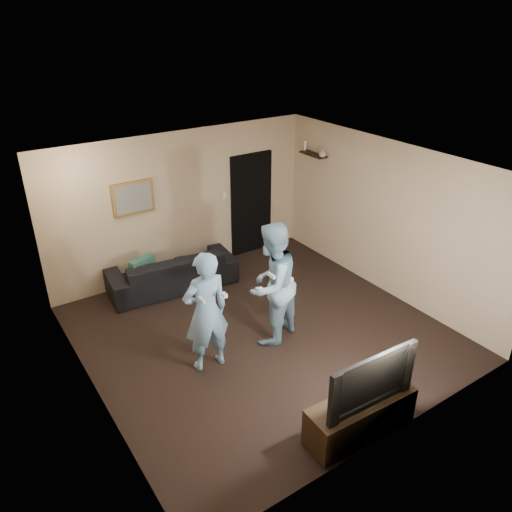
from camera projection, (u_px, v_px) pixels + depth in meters
ground at (261, 332)px, 7.61m from camera, size 5.00×5.00×0.00m
ceiling at (262, 167)px, 6.44m from camera, size 5.00×5.00×0.04m
wall_back at (182, 204)px, 8.88m from camera, size 5.00×0.04×2.60m
wall_front at (398, 346)px, 5.18m from camera, size 5.00×0.04×2.60m
wall_left at (84, 310)px, 5.78m from camera, size 0.04×5.00×2.60m
wall_right at (386, 218)px, 8.27m from camera, size 0.04×5.00×2.60m
sofa at (172, 270)px, 8.71m from camera, size 2.29×1.09×0.65m
throw_pillow at (143, 270)px, 8.37m from camera, size 0.48×0.28×0.46m
painting_frame at (133, 198)px, 8.28m from camera, size 0.72×0.05×0.57m
painting_canvas at (134, 199)px, 8.26m from camera, size 0.62×0.01×0.47m
doorway at (251, 204)px, 9.72m from camera, size 0.90×0.06×2.00m
light_switch at (224, 195)px, 9.29m from camera, size 0.08×0.02×0.12m
wall_shelf at (313, 154)px, 9.24m from camera, size 0.20×0.60×0.03m
shelf_vase at (323, 153)px, 9.01m from camera, size 0.15×0.15×0.14m
shelf_figurine at (305, 146)px, 9.38m from camera, size 0.06×0.06×0.18m
tv_console at (360, 416)px, 5.73m from camera, size 1.36×0.49×0.48m
television at (365, 376)px, 5.46m from camera, size 1.19×0.21×0.68m
wii_player_left at (206, 312)px, 6.54m from camera, size 0.66×0.52×1.74m
wii_player_right at (271, 284)px, 7.08m from camera, size 1.09×0.98×1.85m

